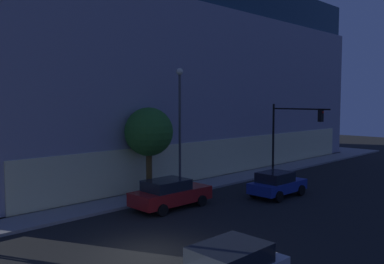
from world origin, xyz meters
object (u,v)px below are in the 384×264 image
(sidewalk_tree, at_px, (149,132))
(street_lamp_sidewalk, at_px, (180,114))
(traffic_light_far_corner, at_px, (291,126))
(car_red, at_px, (170,193))
(modern_building, at_px, (132,80))
(car_blue, at_px, (277,184))

(sidewalk_tree, bearing_deg, street_lamp_sidewalk, -24.67)
(traffic_light_far_corner, distance_m, car_red, 14.30)
(modern_building, height_order, car_blue, modern_building)
(sidewalk_tree, relative_size, car_blue, 1.35)
(modern_building, bearing_deg, sidewalk_tree, -123.10)
(traffic_light_far_corner, distance_m, street_lamp_sidewalk, 11.20)
(sidewalk_tree, height_order, car_red, sidewalk_tree)
(modern_building, xyz_separation_m, car_blue, (-3.53, -19.79, -7.30))
(car_blue, bearing_deg, traffic_light_far_corner, 25.84)
(car_red, xyz_separation_m, car_blue, (6.59, -2.70, -0.02))
(street_lamp_sidewalk, relative_size, sidewalk_tree, 1.45)
(sidewalk_tree, bearing_deg, traffic_light_far_corner, -9.91)
(street_lamp_sidewalk, xyz_separation_m, car_blue, (3.72, -4.95, -4.32))
(street_lamp_sidewalk, xyz_separation_m, sidewalk_tree, (-1.86, 0.86, -1.09))
(street_lamp_sidewalk, bearing_deg, car_red, -141.92)
(modern_building, bearing_deg, car_red, -120.63)
(car_blue, bearing_deg, modern_building, 79.88)
(street_lamp_sidewalk, relative_size, car_red, 1.68)
(traffic_light_far_corner, xyz_separation_m, car_blue, (-7.33, -3.55, -3.19))
(traffic_light_far_corner, relative_size, street_lamp_sidewalk, 0.71)
(modern_building, relative_size, car_blue, 9.76)
(car_blue, bearing_deg, street_lamp_sidewalk, 126.93)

